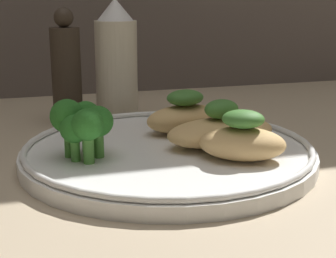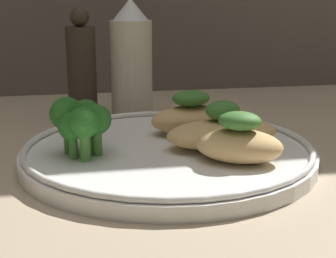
{
  "view_description": "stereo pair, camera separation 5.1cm",
  "coord_description": "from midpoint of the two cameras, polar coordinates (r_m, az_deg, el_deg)",
  "views": [
    {
      "loc": [
        -14.12,
        -47.43,
        16.59
      ],
      "look_at": [
        0.0,
        0.0,
        3.4
      ],
      "focal_mm": 55.0,
      "sensor_mm": 36.0,
      "label": 1
    },
    {
      "loc": [
        -9.15,
        -48.64,
        16.59
      ],
      "look_at": [
        0.0,
        0.0,
        3.4
      ],
      "focal_mm": 55.0,
      "sensor_mm": 36.0,
      "label": 2
    }
  ],
  "objects": [
    {
      "name": "plate",
      "position": [
        0.52,
        2.83,
        -2.61
      ],
      "size": [
        29.45,
        29.45,
        2.0
      ],
      "color": "white",
      "rests_on": "ground_plane"
    },
    {
      "name": "grilled_meat_front",
      "position": [
        0.48,
        10.92,
        -1.51
      ],
      "size": [
        9.5,
        8.15,
        4.74
      ],
      "color": "tan",
      "rests_on": "plate"
    },
    {
      "name": "pepper_grinder",
      "position": [
        0.69,
        -7.44,
        6.52
      ],
      "size": [
        3.83,
        3.83,
        14.78
      ],
      "color": "#382D23",
      "rests_on": "ground_plane"
    },
    {
      "name": "broccoli_bunch",
      "position": [
        0.49,
        -6.73,
        0.94
      ],
      "size": [
        5.81,
        6.44,
        5.6
      ],
      "color": "#4C8E38",
      "rests_on": "plate"
    },
    {
      "name": "sauce_bottle",
      "position": [
        0.69,
        -1.96,
        7.44
      ],
      "size": [
        5.56,
        5.56,
        15.9
      ],
      "color": "beige",
      "rests_on": "ground_plane"
    },
    {
      "name": "ground_plane",
      "position": [
        0.52,
        2.81,
        -4.17
      ],
      "size": [
        180.0,
        180.0,
        1.0
      ],
      "primitive_type": "cube",
      "color": "tan"
    },
    {
      "name": "grilled_meat_middle",
      "position": [
        0.52,
        8.84,
        -0.32
      ],
      "size": [
        12.36,
        7.74,
        4.79
      ],
      "color": "tan",
      "rests_on": "plate"
    },
    {
      "name": "grilled_meat_back",
      "position": [
        0.57,
        5.11,
        1.4
      ],
      "size": [
        10.07,
        6.98,
        4.79
      ],
      "color": "tan",
      "rests_on": "plate"
    }
  ]
}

